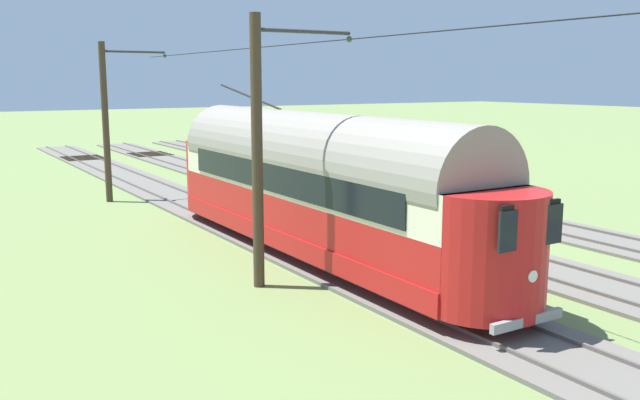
# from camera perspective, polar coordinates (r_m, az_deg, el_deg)

# --- Properties ---
(ground_plane) EXTENTS (220.00, 220.00, 0.00)m
(ground_plane) POSITION_cam_1_polar(r_m,az_deg,el_deg) (22.48, 10.64, -3.62)
(ground_plane) COLOR olive
(track_streetcar_siding) EXTENTS (2.80, 80.00, 0.18)m
(track_streetcar_siding) POSITION_cam_1_polar(r_m,az_deg,el_deg) (25.87, 17.66, -2.01)
(track_streetcar_siding) COLOR #666059
(track_streetcar_siding) RESTS_ON ground
(track_adjacent_siding) EXTENTS (2.80, 80.00, 0.18)m
(track_adjacent_siding) POSITION_cam_1_polar(r_m,az_deg,el_deg) (22.69, 10.11, -3.33)
(track_adjacent_siding) COLOR #666059
(track_adjacent_siding) RESTS_ON ground
(track_third_siding) EXTENTS (2.80, 80.00, 0.18)m
(track_third_siding) POSITION_cam_1_polar(r_m,az_deg,el_deg) (20.04, 0.32, -4.95)
(track_third_siding) COLOR #666059
(track_third_siding) RESTS_ON ground
(vintage_streetcar) EXTENTS (2.65, 16.38, 4.90)m
(vintage_streetcar) POSITION_cam_1_polar(r_m,az_deg,el_deg) (19.99, -0.40, 1.46)
(vintage_streetcar) COLOR red
(vintage_streetcar) RESTS_ON ground
(catenary_pole_foreground) EXTENTS (2.95, 0.28, 6.81)m
(catenary_pole_foreground) POSITION_cam_1_polar(r_m,az_deg,el_deg) (30.74, -17.32, 6.46)
(catenary_pole_foreground) COLOR #423323
(catenary_pole_foreground) RESTS_ON ground
(catenary_pole_mid_near) EXTENTS (2.95, 0.28, 6.81)m
(catenary_pole_mid_near) POSITION_cam_1_polar(r_m,az_deg,el_deg) (17.07, -5.02, 4.42)
(catenary_pole_mid_near) COLOR #423323
(catenary_pole_mid_near) RESTS_ON ground
(overhead_wire_run) EXTENTS (2.74, 47.63, 0.18)m
(overhead_wire_run) POSITION_cam_1_polar(r_m,az_deg,el_deg) (13.43, 18.44, 13.99)
(overhead_wire_run) COLOR black
(overhead_wire_run) RESTS_ON ground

